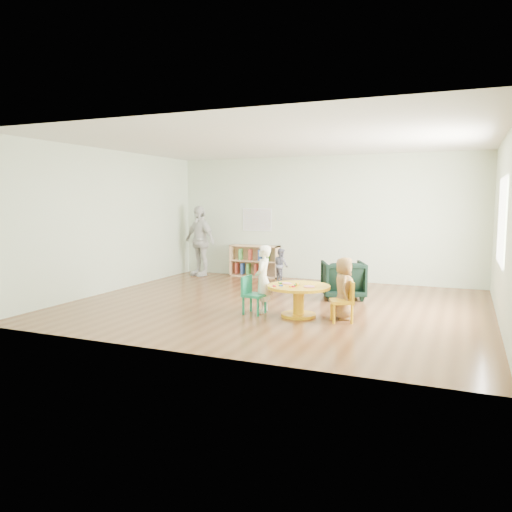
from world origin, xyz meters
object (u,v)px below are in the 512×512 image
at_px(bookshelf, 255,261).
at_px(adult_caretaker, 200,241).
at_px(armchair, 343,280).
at_px(activity_table, 299,295).
at_px(kid_chair_left, 252,294).
at_px(child_right, 344,288).
at_px(child_left, 263,279).
at_px(kid_chair_right, 345,300).
at_px(toddler, 281,265).

bearing_deg(bookshelf, adult_caretaker, -163.88).
height_order(armchair, adult_caretaker, adult_caretaker).
bearing_deg(bookshelf, activity_table, -57.52).
height_order(kid_chair_left, child_right, child_right).
distance_m(kid_chair_left, child_left, 0.30).
bearing_deg(kid_chair_right, adult_caretaker, 30.88).
xyz_separation_m(activity_table, bookshelf, (-2.24, 3.52, 0.03)).
bearing_deg(adult_caretaker, activity_table, -20.17).
bearing_deg(child_left, toddler, -174.68).
height_order(child_left, adult_caretaker, adult_caretaker).
distance_m(child_left, toddler, 3.09).
distance_m(kid_chair_right, armchair, 1.83).
bearing_deg(adult_caretaker, child_left, -25.31).
height_order(kid_chair_right, child_right, child_right).
height_order(kid_chair_right, adult_caretaker, adult_caretaker).
bearing_deg(adult_caretaker, toddler, 18.23).
bearing_deg(kid_chair_left, bookshelf, -153.45).
xyz_separation_m(child_right, toddler, (-2.09, 2.93, -0.10)).
bearing_deg(activity_table, bookshelf, 122.48).
distance_m(toddler, adult_caretaker, 2.18).
relative_size(kid_chair_right, toddler, 0.82).
xyz_separation_m(kid_chair_right, armchair, (-0.43, 1.77, 0.02)).
distance_m(bookshelf, armchair, 3.13).
height_order(kid_chair_left, bookshelf, bookshelf).
relative_size(kid_chair_left, child_right, 0.64).
bearing_deg(kid_chair_right, bookshelf, 17.69).
relative_size(activity_table, kid_chair_left, 1.62).
xyz_separation_m(kid_chair_right, child_left, (-1.36, 0.11, 0.22)).
xyz_separation_m(armchair, adult_caretaker, (-3.83, 1.45, 0.49)).
bearing_deg(child_left, adult_caretaker, -146.20).
relative_size(bookshelf, armchair, 1.57).
height_order(kid_chair_left, kid_chair_right, kid_chair_right).
distance_m(activity_table, child_left, 0.66).
height_order(armchair, toddler, toddler).
xyz_separation_m(kid_chair_left, adult_caretaker, (-2.77, 3.27, 0.51)).
bearing_deg(armchair, child_left, 38.11).
relative_size(kid_chair_left, adult_caretaker, 0.36).
distance_m(kid_chair_left, armchair, 2.10).
bearing_deg(child_right, child_left, 79.99).
distance_m(armchair, child_left, 1.92).
bearing_deg(kid_chair_left, adult_caretaker, -135.45).
bearing_deg(kid_chair_right, armchair, -8.33).
distance_m(armchair, child_right, 1.66).
relative_size(activity_table, bookshelf, 0.82).
bearing_deg(toddler, child_right, 166.72).
xyz_separation_m(armchair, toddler, (-1.70, 1.32, 0.03)).
bearing_deg(toddler, armchair, -176.46).
bearing_deg(activity_table, kid_chair_left, -171.62).
xyz_separation_m(kid_chair_right, adult_caretaker, (-4.27, 3.22, 0.51)).
relative_size(child_left, adult_caretaker, 0.65).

